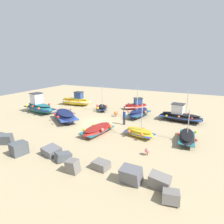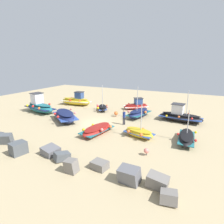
# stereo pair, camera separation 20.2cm
# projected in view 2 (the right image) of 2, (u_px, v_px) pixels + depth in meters

# --- Properties ---
(ground_plane) EXTENTS (54.80, 54.80, 0.00)m
(ground_plane) POSITION_uv_depth(u_px,v_px,m) (95.00, 123.00, 23.77)
(ground_plane) COLOR tan
(fishing_boat_0) EXTENTS (5.40, 2.62, 4.03)m
(fishing_boat_0) POSITION_uv_depth(u_px,v_px,m) (180.00, 116.00, 24.26)
(fishing_boat_0) COLOR black
(fishing_boat_0) RESTS_ON ground_plane
(fishing_boat_1) EXTENTS (2.60, 4.42, 4.24)m
(fishing_boat_1) POSITION_uv_depth(u_px,v_px,m) (139.00, 113.00, 25.96)
(fishing_boat_1) COLOR navy
(fishing_boat_1) RESTS_ON ground_plane
(fishing_boat_2) EXTENTS (5.60, 3.00, 2.88)m
(fishing_boat_2) POSITION_uv_depth(u_px,v_px,m) (40.00, 106.00, 28.34)
(fishing_boat_2) COLOR #1E6670
(fishing_boat_2) RESTS_ON ground_plane
(fishing_boat_3) EXTENTS (1.83, 4.14, 3.10)m
(fishing_boat_3) POSITION_uv_depth(u_px,v_px,m) (187.00, 138.00, 18.18)
(fishing_boat_3) COLOR black
(fishing_boat_3) RESTS_ON ground_plane
(fishing_boat_4) EXTENTS (3.39, 2.12, 3.41)m
(fishing_boat_4) POSITION_uv_depth(u_px,v_px,m) (139.00, 133.00, 19.41)
(fishing_boat_4) COLOR gold
(fishing_boat_4) RESTS_ON ground_plane
(fishing_boat_5) EXTENTS (2.65, 3.27, 3.90)m
(fishing_boat_5) POSITION_uv_depth(u_px,v_px,m) (102.00, 108.00, 29.44)
(fishing_boat_5) COLOR black
(fishing_boat_5) RESTS_ON ground_plane
(fishing_boat_6) EXTENTS (2.39, 4.45, 0.94)m
(fishing_boat_6) POSITION_uv_depth(u_px,v_px,m) (97.00, 130.00, 20.28)
(fishing_boat_6) COLOR maroon
(fishing_boat_6) RESTS_ON ground_plane
(fishing_boat_7) EXTENTS (5.27, 4.65, 1.26)m
(fishing_boat_7) POSITION_uv_depth(u_px,v_px,m) (65.00, 116.00, 24.48)
(fishing_boat_7) COLOR navy
(fishing_boat_7) RESTS_ON ground_plane
(fishing_boat_8) EXTENTS (5.43, 2.40, 2.38)m
(fishing_boat_8) POSITION_uv_depth(u_px,v_px,m) (76.00, 101.00, 32.93)
(fishing_boat_8) COLOR gold
(fishing_boat_8) RESTS_ON ground_plane
(fishing_boat_9) EXTENTS (3.94, 3.56, 1.77)m
(fishing_boat_9) POSITION_uv_depth(u_px,v_px,m) (136.00, 105.00, 30.28)
(fishing_boat_9) COLOR maroon
(fishing_boat_9) RESTS_ON ground_plane
(person_walking) EXTENTS (0.32, 0.32, 1.76)m
(person_walking) POSITION_uv_depth(u_px,v_px,m) (124.00, 116.00, 22.91)
(person_walking) COLOR #2D2D38
(person_walking) RESTS_ON ground_plane
(breakwater_rocks) EXTENTS (23.16, 2.74, 1.26)m
(breakwater_rocks) POSITION_uv_depth(u_px,v_px,m) (41.00, 152.00, 15.56)
(breakwater_rocks) COLOR slate
(breakwater_rocks) RESTS_ON ground_plane
(mooring_buoy_0) EXTENTS (0.53, 0.53, 0.73)m
(mooring_buoy_0) POSITION_uv_depth(u_px,v_px,m) (116.00, 113.00, 26.30)
(mooring_buoy_0) COLOR #3F3F42
(mooring_buoy_0) RESTS_ON ground_plane
(mooring_buoy_1) EXTENTS (0.44, 0.44, 0.62)m
(mooring_buoy_1) POSITION_uv_depth(u_px,v_px,m) (146.00, 151.00, 15.67)
(mooring_buoy_1) COLOR #3F3F42
(mooring_buoy_1) RESTS_ON ground_plane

